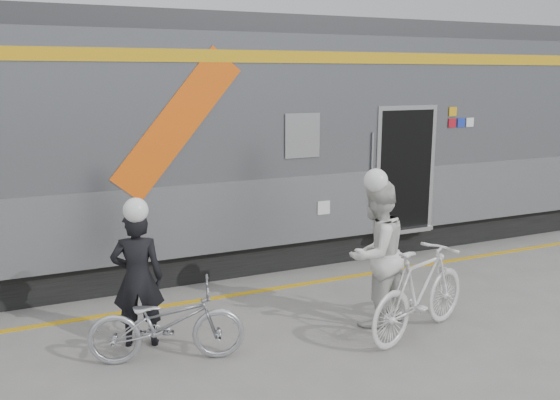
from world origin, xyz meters
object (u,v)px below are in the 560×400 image
bicycle_right (420,292)px  bicycle_left (167,323)px  man (138,279)px  woman (376,254)px

bicycle_right → bicycle_left: bearing=59.5°
man → bicycle_right: (3.22, -1.16, -0.26)m
bicycle_left → bicycle_right: size_ratio=0.92×
man → bicycle_right: size_ratio=0.88×
woman → bicycle_left: bearing=-20.3°
bicycle_left → bicycle_right: bearing=-85.6°
bicycle_left → woman: bearing=-75.4°
woman → bicycle_right: bearing=99.5°
bicycle_left → woman: 2.76m
man → bicycle_right: 3.43m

